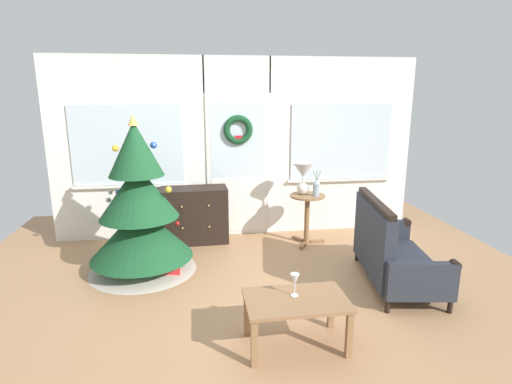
% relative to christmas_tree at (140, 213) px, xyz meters
% --- Properties ---
extents(ground_plane, '(6.76, 6.76, 0.00)m').
position_rel_christmas_tree_xyz_m(ground_plane, '(1.26, -0.91, -0.71)').
color(ground_plane, '#AD7F56').
extents(back_wall_with_door, '(5.20, 0.19, 2.55)m').
position_rel_christmas_tree_xyz_m(back_wall_with_door, '(1.26, 1.18, 0.58)').
color(back_wall_with_door, white).
rests_on(back_wall_with_door, ground).
extents(christmas_tree, '(1.25, 1.25, 1.83)m').
position_rel_christmas_tree_xyz_m(christmas_tree, '(0.00, 0.00, 0.00)').
color(christmas_tree, '#4C331E').
rests_on(christmas_tree, ground).
extents(dresser_cabinet, '(0.92, 0.47, 0.78)m').
position_rel_christmas_tree_xyz_m(dresser_cabinet, '(0.62, 0.88, -0.32)').
color(dresser_cabinet, black).
rests_on(dresser_cabinet, ground).
extents(settee_sofa, '(0.89, 1.47, 0.96)m').
position_rel_christmas_tree_xyz_m(settee_sofa, '(2.73, -0.73, -0.33)').
color(settee_sofa, black).
rests_on(settee_sofa, ground).
extents(side_table, '(0.50, 0.48, 0.70)m').
position_rel_christmas_tree_xyz_m(side_table, '(2.15, 0.59, -0.21)').
color(side_table, '#8E6642').
rests_on(side_table, ground).
extents(table_lamp, '(0.28, 0.28, 0.44)m').
position_rel_christmas_tree_xyz_m(table_lamp, '(2.09, 0.63, 0.28)').
color(table_lamp, silver).
rests_on(table_lamp, side_table).
extents(flower_vase, '(0.11, 0.10, 0.35)m').
position_rel_christmas_tree_xyz_m(flower_vase, '(2.25, 0.53, 0.11)').
color(flower_vase, '#99ADBC').
rests_on(flower_vase, side_table).
extents(coffee_table, '(0.85, 0.53, 0.43)m').
position_rel_christmas_tree_xyz_m(coffee_table, '(1.45, -1.71, -0.34)').
color(coffee_table, '#8E6642').
rests_on(coffee_table, ground).
extents(wine_glass, '(0.08, 0.08, 0.20)m').
position_rel_christmas_tree_xyz_m(wine_glass, '(1.44, -1.66, -0.14)').
color(wine_glass, silver).
rests_on(wine_glass, coffee_table).
extents(gift_box, '(0.19, 0.17, 0.19)m').
position_rel_christmas_tree_xyz_m(gift_box, '(0.34, -0.17, -0.61)').
color(gift_box, red).
rests_on(gift_box, ground).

